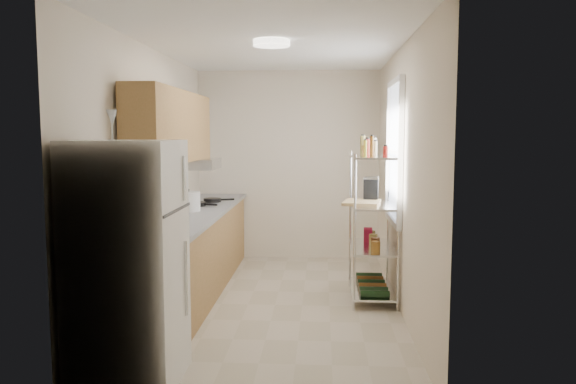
{
  "coord_description": "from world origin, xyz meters",
  "views": [
    {
      "loc": [
        0.47,
        -5.55,
        1.75
      ],
      "look_at": [
        0.12,
        0.25,
        1.13
      ],
      "focal_mm": 35.0,
      "sensor_mm": 36.0,
      "label": 1
    }
  ],
  "objects_px": {
    "refrigerator": "(128,263)",
    "rice_cooker": "(188,201)",
    "cutting_board": "(362,202)",
    "espresso_machine": "(371,189)",
    "frying_pan_large": "(195,204)"
  },
  "relations": [
    {
      "from": "cutting_board",
      "to": "rice_cooker",
      "type": "bearing_deg",
      "value": 175.86
    },
    {
      "from": "refrigerator",
      "to": "cutting_board",
      "type": "distance_m",
      "value": 2.74
    },
    {
      "from": "rice_cooker",
      "to": "cutting_board",
      "type": "relative_size",
      "value": 0.56
    },
    {
      "from": "frying_pan_large",
      "to": "refrigerator",
      "type": "bearing_deg",
      "value": -70.16
    },
    {
      "from": "cutting_board",
      "to": "espresso_machine",
      "type": "xyz_separation_m",
      "value": [
        0.11,
        0.23,
        0.12
      ]
    },
    {
      "from": "frying_pan_large",
      "to": "cutting_board",
      "type": "bearing_deg",
      "value": 0.02
    },
    {
      "from": "refrigerator",
      "to": "rice_cooker",
      "type": "distance_m",
      "value": 2.24
    },
    {
      "from": "espresso_machine",
      "to": "frying_pan_large",
      "type": "bearing_deg",
      "value": 178.19
    },
    {
      "from": "frying_pan_large",
      "to": "espresso_machine",
      "type": "relative_size",
      "value": 0.96
    },
    {
      "from": "rice_cooker",
      "to": "cutting_board",
      "type": "height_order",
      "value": "rice_cooker"
    },
    {
      "from": "rice_cooker",
      "to": "espresso_machine",
      "type": "height_order",
      "value": "espresso_machine"
    },
    {
      "from": "refrigerator",
      "to": "espresso_machine",
      "type": "distance_m",
      "value": 3.0
    },
    {
      "from": "rice_cooker",
      "to": "frying_pan_large",
      "type": "distance_m",
      "value": 0.45
    },
    {
      "from": "refrigerator",
      "to": "cutting_board",
      "type": "bearing_deg",
      "value": 50.02
    },
    {
      "from": "frying_pan_large",
      "to": "espresso_machine",
      "type": "height_order",
      "value": "espresso_machine"
    }
  ]
}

